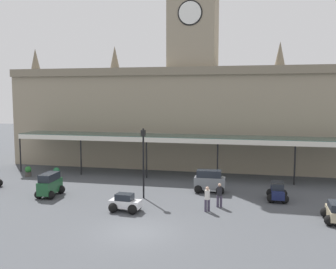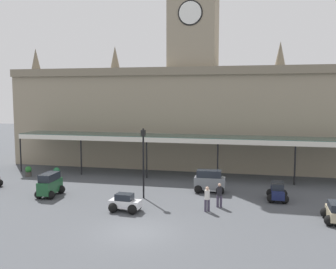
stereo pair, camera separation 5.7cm
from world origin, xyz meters
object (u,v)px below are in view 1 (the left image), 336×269
Objects in this scene: car_white_sedan at (125,204)px; pedestrian_near_entrance at (219,194)px; car_grey_van at (209,182)px; pedestrian_beside_cars at (207,198)px; car_green_van at (50,186)px; planter_near_kerb at (28,171)px; car_navy_estate at (277,192)px; planter_by_canopy at (57,172)px; victorian_lamppost at (143,155)px; car_beige_estate at (336,213)px.

pedestrian_near_entrance is (5.98, 2.28, 0.41)m from car_white_sedan.
pedestrian_beside_cars is (0.40, -4.97, 0.10)m from car_grey_van.
car_white_sedan is at bearing -128.51° from car_grey_van.
car_green_van is (-11.69, -3.74, 0.00)m from car_grey_van.
pedestrian_beside_cars reaches higher than planter_near_kerb.
car_navy_estate is (9.96, 4.99, 0.06)m from car_white_sedan.
car_white_sedan reaches higher than planter_by_canopy.
planter_by_canopy is (-15.57, 6.13, -0.42)m from pedestrian_near_entrance.
car_grey_van is at bearing 106.07° from pedestrian_near_entrance.
victorian_lamppost is at bearing -26.98° from planter_by_canopy.
car_beige_estate reaches higher than planter_near_kerb.
car_green_van is 8.18m from planter_near_kerb.
pedestrian_near_entrance and pedestrian_beside_cars have the same top height.
planter_by_canopy is (-2.77, 6.03, -0.32)m from car_green_van.
planter_near_kerb and planter_by_canopy have the same top height.
victorian_lamppost is (-9.69, -1.60, 2.66)m from car_navy_estate.
victorian_lamppost is 5.45× the size of planter_by_canopy.
car_grey_van reaches higher than pedestrian_near_entrance.
victorian_lamppost is (-12.81, 2.70, 2.66)m from car_beige_estate.
victorian_lamppost is at bearing 155.89° from pedestrian_beside_cars.
victorian_lamppost is 11.41m from planter_by_canopy.
pedestrian_near_entrance is 16.74m from planter_by_canopy.
car_green_van is 6.64m from planter_by_canopy.
car_green_van is 1.07× the size of car_beige_estate.
car_green_van is 2.54× the size of planter_near_kerb.
car_green_van is (-16.78, -2.61, 0.24)m from car_navy_estate.
car_green_van is at bearing 160.71° from car_white_sedan.
victorian_lamppost is (0.28, 3.39, 2.72)m from car_white_sedan.
car_grey_van is (4.88, 6.13, 0.30)m from car_white_sedan.
car_white_sedan is at bearing -19.29° from car_green_van.
car_grey_van is 4.00m from pedestrian_near_entrance.
car_navy_estate is at bearing 8.83° from car_green_van.
car_beige_estate is at bearing -12.65° from pedestrian_near_entrance.
victorian_lamppost is at bearing -21.13° from planter_near_kerb.
car_green_van is 12.16m from pedestrian_beside_cars.
planter_by_canopy is at bearing 161.19° from car_beige_estate.
car_white_sedan is 7.84m from car_grey_van.
car_grey_van reaches higher than planter_near_kerb.
car_beige_estate is at bearing -54.02° from car_navy_estate.
car_grey_van is 1.45× the size of pedestrian_near_entrance.
pedestrian_near_entrance is at bearing 167.35° from car_beige_estate.
car_beige_estate is 2.37× the size of planter_near_kerb.
car_grey_van is 2.53× the size of planter_near_kerb.
planter_by_canopy is (-19.55, 3.42, -0.07)m from car_navy_estate.
pedestrian_beside_cars is 16.55m from planter_by_canopy.
planter_near_kerb is at bearing 158.87° from victorian_lamppost.
pedestrian_near_entrance is 1.74× the size of planter_near_kerb.
car_beige_estate is at bearing -4.88° from car_green_van.
car_beige_estate is (3.13, -4.31, 0.00)m from car_navy_estate.
victorian_lamppost is at bearing 168.09° from car_beige_estate.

